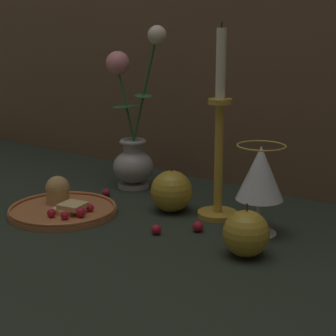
{
  "coord_description": "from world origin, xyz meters",
  "views": [
    {
      "loc": [
        0.64,
        -0.78,
        0.36
      ],
      "look_at": [
        0.0,
        0.04,
        0.1
      ],
      "focal_mm": 60.0,
      "sensor_mm": 36.0,
      "label": 1
    }
  ],
  "objects": [
    {
      "name": "ground_plane",
      "position": [
        0.0,
        0.0,
        0.0
      ],
      "size": [
        2.4,
        2.4,
        0.0
      ],
      "primitive_type": "plane",
      "color": "#232D23",
      "rests_on": "ground"
    },
    {
      "name": "apple_near_glass",
      "position": [
        0.22,
        -0.03,
        0.04
      ],
      "size": [
        0.08,
        0.08,
        0.09
      ],
      "color": "#B2932D",
      "rests_on": "ground_plane"
    },
    {
      "name": "berry_front_center",
      "position": [
        0.04,
        -0.05,
        0.01
      ],
      "size": [
        0.02,
        0.02,
        0.02
      ],
      "primitive_type": "sphere",
      "color": "#AD192D",
      "rests_on": "ground_plane"
    },
    {
      "name": "vase",
      "position": [
        -0.19,
        0.16,
        0.11
      ],
      "size": [
        0.16,
        0.09,
        0.36
      ],
      "color": "#A3A3A8",
      "rests_on": "ground_plane"
    },
    {
      "name": "apple_beside_vase",
      "position": [
        -0.02,
        0.07,
        0.04
      ],
      "size": [
        0.08,
        0.08,
        0.1
      ],
      "color": "#B2932D",
      "rests_on": "ground_plane"
    },
    {
      "name": "candlestick",
      "position": [
        0.08,
        0.1,
        0.13
      ],
      "size": [
        0.08,
        0.08,
        0.37
      ],
      "color": "gold",
      "rests_on": "ground_plane"
    },
    {
      "name": "plate_with_pastries",
      "position": [
        -0.18,
        -0.07,
        0.01
      ],
      "size": [
        0.21,
        0.21,
        0.07
      ],
      "color": "#B77042",
      "rests_on": "ground_plane"
    },
    {
      "name": "berry_near_plate",
      "position": [
        0.09,
        0.01,
        0.01
      ],
      "size": [
        0.02,
        0.02,
        0.02
      ],
      "primitive_type": "sphere",
      "color": "#AD192D",
      "rests_on": "ground_plane"
    },
    {
      "name": "berry_by_glass_stem",
      "position": [
        -0.19,
        0.06,
        0.01
      ],
      "size": [
        0.02,
        0.02,
        0.02
      ],
      "primitive_type": "sphere",
      "color": "#AD192D",
      "rests_on": "ground_plane"
    },
    {
      "name": "wine_glass",
      "position": [
        0.18,
        0.07,
        0.11
      ],
      "size": [
        0.09,
        0.09,
        0.16
      ],
      "color": "silver",
      "rests_on": "ground_plane"
    }
  ]
}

